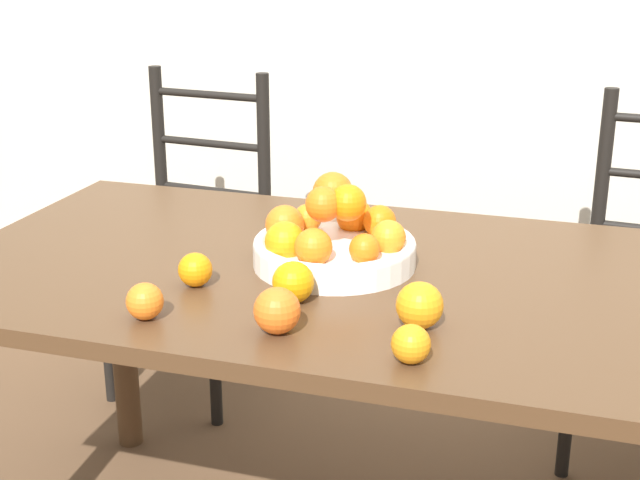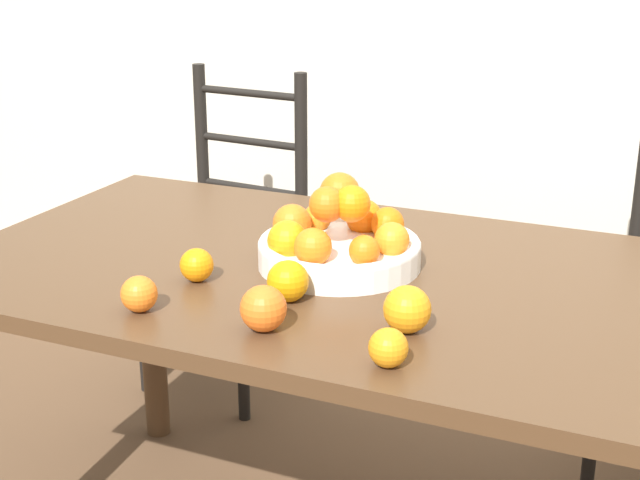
{
  "view_description": "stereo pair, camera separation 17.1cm",
  "coord_description": "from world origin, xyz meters",
  "px_view_note": "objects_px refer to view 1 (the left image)",
  "views": [
    {
      "loc": [
        0.41,
        -1.63,
        1.42
      ],
      "look_at": [
        -0.07,
        -0.08,
        0.85
      ],
      "focal_mm": 50.0,
      "sensor_mm": 36.0,
      "label": 1
    },
    {
      "loc": [
        0.57,
        -1.57,
        1.42
      ],
      "look_at": [
        -0.07,
        -0.08,
        0.85
      ],
      "focal_mm": 50.0,
      "sensor_mm": 36.0,
      "label": 2
    }
  ],
  "objects_px": {
    "orange_loose_0": "(145,301)",
    "orange_loose_2": "(420,305)",
    "orange_loose_1": "(195,270)",
    "orange_loose_4": "(277,311)",
    "chair_left": "(193,246)",
    "orange_loose_3": "(293,282)",
    "orange_loose_5": "(411,344)",
    "fruit_bowl": "(333,240)"
  },
  "relations": [
    {
      "from": "orange_loose_0",
      "to": "orange_loose_2",
      "type": "bearing_deg",
      "value": 12.99
    },
    {
      "from": "orange_loose_1",
      "to": "orange_loose_4",
      "type": "xyz_separation_m",
      "value": [
        0.22,
        -0.15,
        0.01
      ]
    },
    {
      "from": "orange_loose_2",
      "to": "chair_left",
      "type": "height_order",
      "value": "chair_left"
    },
    {
      "from": "orange_loose_0",
      "to": "orange_loose_3",
      "type": "height_order",
      "value": "orange_loose_3"
    },
    {
      "from": "orange_loose_2",
      "to": "orange_loose_5",
      "type": "relative_size",
      "value": 1.29
    },
    {
      "from": "orange_loose_0",
      "to": "orange_loose_5",
      "type": "bearing_deg",
      "value": -3.09
    },
    {
      "from": "orange_loose_5",
      "to": "orange_loose_4",
      "type": "bearing_deg",
      "value": 170.1
    },
    {
      "from": "orange_loose_2",
      "to": "chair_left",
      "type": "relative_size",
      "value": 0.08
    },
    {
      "from": "orange_loose_0",
      "to": "orange_loose_2",
      "type": "height_order",
      "value": "orange_loose_2"
    },
    {
      "from": "fruit_bowl",
      "to": "chair_left",
      "type": "bearing_deg",
      "value": 131.93
    },
    {
      "from": "fruit_bowl",
      "to": "orange_loose_2",
      "type": "bearing_deg",
      "value": -47.36
    },
    {
      "from": "orange_loose_3",
      "to": "chair_left",
      "type": "height_order",
      "value": "chair_left"
    },
    {
      "from": "orange_loose_4",
      "to": "orange_loose_3",
      "type": "bearing_deg",
      "value": 97.17
    },
    {
      "from": "fruit_bowl",
      "to": "orange_loose_1",
      "type": "xyz_separation_m",
      "value": [
        -0.22,
        -0.19,
        -0.02
      ]
    },
    {
      "from": "orange_loose_3",
      "to": "orange_loose_4",
      "type": "bearing_deg",
      "value": -82.83
    },
    {
      "from": "orange_loose_1",
      "to": "orange_loose_4",
      "type": "relative_size",
      "value": 0.82
    },
    {
      "from": "fruit_bowl",
      "to": "orange_loose_4",
      "type": "height_order",
      "value": "fruit_bowl"
    },
    {
      "from": "orange_loose_1",
      "to": "chair_left",
      "type": "bearing_deg",
      "value": 116.04
    },
    {
      "from": "orange_loose_3",
      "to": "orange_loose_1",
      "type": "bearing_deg",
      "value": 174.79
    },
    {
      "from": "orange_loose_1",
      "to": "orange_loose_3",
      "type": "height_order",
      "value": "orange_loose_3"
    },
    {
      "from": "orange_loose_1",
      "to": "chair_left",
      "type": "xyz_separation_m",
      "value": [
        -0.47,
        0.95,
        -0.33
      ]
    },
    {
      "from": "orange_loose_2",
      "to": "chair_left",
      "type": "xyz_separation_m",
      "value": [
        -0.92,
        1.01,
        -0.33
      ]
    },
    {
      "from": "orange_loose_1",
      "to": "orange_loose_2",
      "type": "distance_m",
      "value": 0.45
    },
    {
      "from": "orange_loose_0",
      "to": "orange_loose_3",
      "type": "xyz_separation_m",
      "value": [
        0.23,
        0.15,
        0.01
      ]
    },
    {
      "from": "orange_loose_1",
      "to": "orange_loose_3",
      "type": "xyz_separation_m",
      "value": [
        0.21,
        -0.02,
        0.01
      ]
    },
    {
      "from": "orange_loose_1",
      "to": "orange_loose_3",
      "type": "bearing_deg",
      "value": -5.21
    },
    {
      "from": "orange_loose_1",
      "to": "orange_loose_5",
      "type": "bearing_deg",
      "value": -22.72
    },
    {
      "from": "orange_loose_3",
      "to": "orange_loose_5",
      "type": "height_order",
      "value": "orange_loose_3"
    },
    {
      "from": "orange_loose_5",
      "to": "chair_left",
      "type": "relative_size",
      "value": 0.06
    },
    {
      "from": "fruit_bowl",
      "to": "orange_loose_0",
      "type": "height_order",
      "value": "fruit_bowl"
    },
    {
      "from": "orange_loose_5",
      "to": "orange_loose_1",
      "type": "bearing_deg",
      "value": 157.28
    },
    {
      "from": "chair_left",
      "to": "orange_loose_2",
      "type": "bearing_deg",
      "value": -42.69
    },
    {
      "from": "fruit_bowl",
      "to": "orange_loose_0",
      "type": "xyz_separation_m",
      "value": [
        -0.24,
        -0.36,
        -0.02
      ]
    },
    {
      "from": "orange_loose_3",
      "to": "orange_loose_5",
      "type": "distance_m",
      "value": 0.31
    },
    {
      "from": "orange_loose_4",
      "to": "chair_left",
      "type": "relative_size",
      "value": 0.08
    },
    {
      "from": "fruit_bowl",
      "to": "chair_left",
      "type": "distance_m",
      "value": 1.09
    },
    {
      "from": "orange_loose_0",
      "to": "orange_loose_4",
      "type": "relative_size",
      "value": 0.82
    },
    {
      "from": "orange_loose_2",
      "to": "orange_loose_3",
      "type": "distance_m",
      "value": 0.25
    },
    {
      "from": "fruit_bowl",
      "to": "orange_loose_3",
      "type": "relative_size",
      "value": 4.25
    },
    {
      "from": "fruit_bowl",
      "to": "orange_loose_4",
      "type": "bearing_deg",
      "value": -89.74
    },
    {
      "from": "orange_loose_4",
      "to": "chair_left",
      "type": "bearing_deg",
      "value": 121.92
    },
    {
      "from": "orange_loose_0",
      "to": "orange_loose_5",
      "type": "height_order",
      "value": "orange_loose_0"
    }
  ]
}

